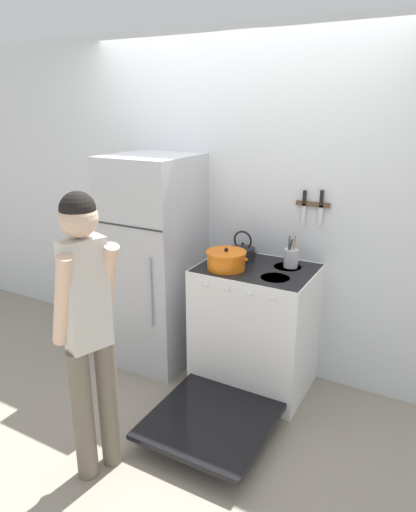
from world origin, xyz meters
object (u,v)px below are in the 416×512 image
at_px(refrigerator, 155,262).
at_px(tea_kettle, 243,251).
at_px(dutch_oven_pot, 226,260).
at_px(stove_range, 253,330).
at_px(utensil_jar, 291,257).
at_px(person, 88,324).

height_order(refrigerator, tea_kettle, refrigerator).
height_order(dutch_oven_pot, tea_kettle, tea_kettle).
distance_m(stove_range, dutch_oven_pot, 0.57).
bearing_deg(dutch_oven_pot, utensil_jar, 33.05).
height_order(tea_kettle, person, person).
bearing_deg(tea_kettle, person, -101.39).
bearing_deg(refrigerator, dutch_oven_pot, -8.71).
height_order(refrigerator, dutch_oven_pot, refrigerator).
bearing_deg(utensil_jar, tea_kettle, -179.07).
height_order(stove_range, tea_kettle, tea_kettle).
distance_m(stove_range, utensil_jar, 0.60).
bearing_deg(tea_kettle, stove_range, -44.03).
bearing_deg(stove_range, refrigerator, 178.44).
height_order(stove_range, person, person).
bearing_deg(utensil_jar, refrigerator, -172.33).
bearing_deg(stove_range, dutch_oven_pot, -155.80).
height_order(dutch_oven_pot, person, person).
bearing_deg(utensil_jar, stove_range, -140.24).
xyz_separation_m(refrigerator, dutch_oven_pot, (0.68, -0.10, 0.16)).
relative_size(refrigerator, utensil_jar, 6.53).
distance_m(dutch_oven_pot, utensil_jar, 0.46).
bearing_deg(person, refrigerator, 39.39).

